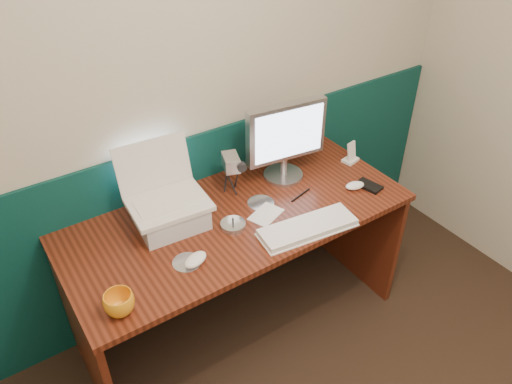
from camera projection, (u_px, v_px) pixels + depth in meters
back_wall at (156, 94)px, 2.16m from camera, size 3.50×0.04×2.50m
wainscot at (174, 228)px, 2.59m from camera, size 3.48×0.02×1.00m
desk at (239, 273)px, 2.50m from camera, size 1.60×0.70×0.75m
laptop_riser at (170, 215)px, 2.20m from camera, size 0.31×0.27×0.10m
laptop at (166, 180)px, 2.09m from camera, size 0.35×0.28×0.28m
monitor at (284, 142)px, 2.42m from camera, size 0.42×0.17×0.41m
keyboard at (308, 228)px, 2.19m from camera, size 0.45×0.20×0.03m
mouse_right at (355, 186)px, 2.44m from camera, size 0.11×0.08×0.03m
mouse_left at (196, 260)px, 2.02m from camera, size 0.13×0.10×0.04m
mug at (119, 303)px, 1.80m from camera, size 0.14×0.14×0.09m
camcorder at (231, 175)px, 2.38m from camera, size 0.12×0.14×0.19m
cd_spindle at (233, 225)px, 2.21m from camera, size 0.11×0.11×0.02m
cd_loose_a at (187, 262)px, 2.03m from camera, size 0.12×0.12×0.00m
cd_loose_b at (261, 203)px, 2.36m from camera, size 0.13×0.13×0.00m
pen at (301, 195)px, 2.40m from camera, size 0.14×0.04×0.01m
papers at (266, 215)px, 2.28m from camera, size 0.19×0.16×0.00m
dock at (350, 160)px, 2.65m from camera, size 0.09×0.08×0.02m
music_player at (351, 151)px, 2.62m from camera, size 0.06×0.04×0.10m
pda at (369, 186)px, 2.46m from camera, size 0.10×0.14×0.01m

